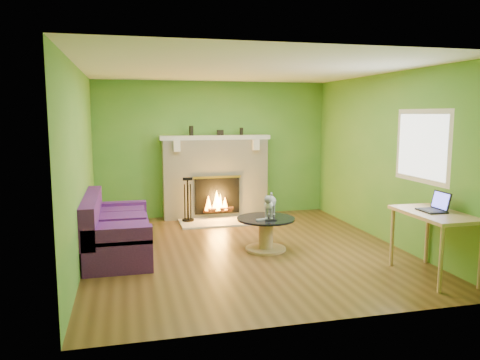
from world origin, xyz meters
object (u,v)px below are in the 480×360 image
object	(u,v)px
sofa	(114,231)
coffee_table	(266,231)
desk	(435,220)
cat	(270,205)

from	to	relation	value
sofa	coffee_table	xyz separation A→B (m)	(2.15, -0.31, -0.05)
sofa	desk	distance (m)	4.27
cat	sofa	bearing A→B (deg)	-161.51
coffee_table	desk	distance (m)	2.33
sofa	cat	world-z (taller)	sofa
desk	cat	world-z (taller)	cat
cat	coffee_table	bearing A→B (deg)	-122.83
sofa	cat	xyz separation A→B (m)	(2.23, -0.26, 0.33)
sofa	desk	bearing A→B (deg)	-26.36
coffee_table	cat	world-z (taller)	cat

